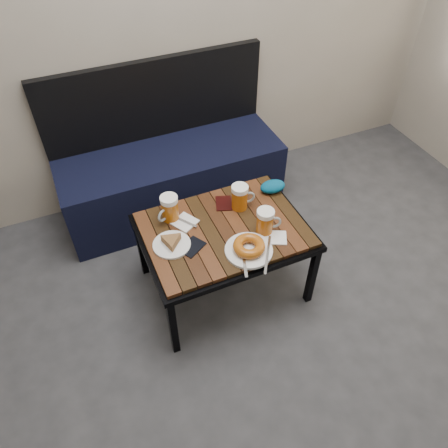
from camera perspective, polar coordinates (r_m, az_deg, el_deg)
name	(u,v)px	position (r m, az deg, el deg)	size (l,w,h in m)	color
bench	(171,173)	(2.88, -6.95, 6.60)	(1.40, 0.50, 0.95)	black
cafe_table	(224,234)	(2.24, 0.00, -1.31)	(0.84, 0.62, 0.47)	black
beer_mug_left	(169,208)	(2.22, -7.14, 2.05)	(0.14, 0.12, 0.14)	#AC540D
beer_mug_centre	(240,197)	(2.28, 2.12, 3.55)	(0.13, 0.09, 0.14)	#AC540D
beer_mug_right	(265,221)	(2.15, 5.44, 0.34)	(0.13, 0.10, 0.14)	#AC540D
plate_pie	(172,243)	(2.13, -6.87, -2.44)	(0.19, 0.19, 0.05)	white
plate_bagel	(249,248)	(2.08, 3.28, -3.14)	(0.25, 0.29, 0.06)	white
napkin_left	(185,222)	(2.24, -5.13, 0.24)	(0.15, 0.15, 0.01)	white
napkin_right	(275,238)	(2.17, 6.71, -1.78)	(0.14, 0.13, 0.01)	white
passport_navy	(192,247)	(2.12, -4.19, -2.99)	(0.09, 0.12, 0.01)	black
passport_burgundy	(224,203)	(2.34, -0.04, 2.73)	(0.08, 0.12, 0.01)	black
knit_pouch	(273,186)	(2.41, 6.37, 4.89)	(0.14, 0.09, 0.06)	navy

